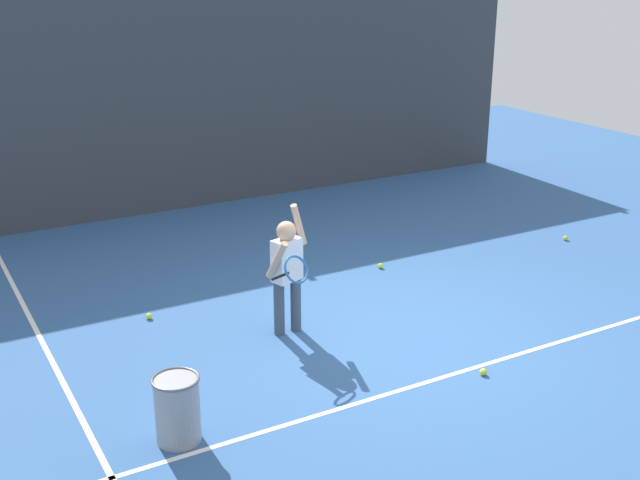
{
  "coord_description": "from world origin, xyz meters",
  "views": [
    {
      "loc": [
        -4.39,
        -5.93,
        3.66
      ],
      "look_at": [
        -0.51,
        0.97,
        0.85
      ],
      "focal_mm": 44.78,
      "sensor_mm": 36.0,
      "label": 1
    }
  ],
  "objects_px": {
    "tennis_ball_1": "(566,238)",
    "tennis_ball_3": "(381,266)",
    "tennis_ball_0": "(483,372)",
    "ball_hopper": "(177,409)",
    "tennis_ball_2": "(149,316)",
    "tennis_player": "(287,267)"
  },
  "relations": [
    {
      "from": "tennis_ball_1",
      "to": "tennis_ball_2",
      "type": "distance_m",
      "value": 5.78
    },
    {
      "from": "tennis_player",
      "to": "tennis_ball_1",
      "type": "xyz_separation_m",
      "value": [
        4.62,
        0.68,
        -0.69
      ]
    },
    {
      "from": "tennis_player",
      "to": "tennis_ball_3",
      "type": "relative_size",
      "value": 20.46
    },
    {
      "from": "tennis_player",
      "to": "tennis_ball_2",
      "type": "relative_size",
      "value": 20.46
    },
    {
      "from": "tennis_ball_1",
      "to": "tennis_ball_3",
      "type": "relative_size",
      "value": 1.0
    },
    {
      "from": "tennis_player",
      "to": "ball_hopper",
      "type": "relative_size",
      "value": 2.4
    },
    {
      "from": "tennis_ball_1",
      "to": "tennis_ball_3",
      "type": "height_order",
      "value": "same"
    },
    {
      "from": "tennis_ball_2",
      "to": "tennis_ball_3",
      "type": "bearing_deg",
      "value": 0.47
    },
    {
      "from": "tennis_ball_0",
      "to": "tennis_ball_3",
      "type": "distance_m",
      "value": 2.8
    },
    {
      "from": "tennis_ball_1",
      "to": "tennis_ball_2",
      "type": "height_order",
      "value": "same"
    },
    {
      "from": "tennis_ball_2",
      "to": "ball_hopper",
      "type": "bearing_deg",
      "value": -102.11
    },
    {
      "from": "tennis_ball_2",
      "to": "tennis_ball_0",
      "type": "bearing_deg",
      "value": -49.29
    },
    {
      "from": "tennis_ball_0",
      "to": "tennis_ball_2",
      "type": "distance_m",
      "value": 3.56
    },
    {
      "from": "tennis_ball_2",
      "to": "tennis_player",
      "type": "bearing_deg",
      "value": -41.72
    },
    {
      "from": "tennis_ball_0",
      "to": "tennis_ball_1",
      "type": "height_order",
      "value": "same"
    },
    {
      "from": "ball_hopper",
      "to": "tennis_ball_2",
      "type": "bearing_deg",
      "value": 77.89
    },
    {
      "from": "tennis_ball_0",
      "to": "tennis_ball_1",
      "type": "xyz_separation_m",
      "value": [
        3.45,
        2.35,
        0.0
      ]
    },
    {
      "from": "tennis_ball_0",
      "to": "tennis_ball_1",
      "type": "distance_m",
      "value": 4.17
    },
    {
      "from": "ball_hopper",
      "to": "tennis_ball_1",
      "type": "bearing_deg",
      "value": 17.49
    },
    {
      "from": "tennis_ball_3",
      "to": "tennis_ball_0",
      "type": "bearing_deg",
      "value": -103.58
    },
    {
      "from": "ball_hopper",
      "to": "tennis_ball_2",
      "type": "xyz_separation_m",
      "value": [
        0.5,
        2.32,
        -0.26
      ]
    },
    {
      "from": "tennis_ball_0",
      "to": "ball_hopper",
      "type": "bearing_deg",
      "value": 172.35
    }
  ]
}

